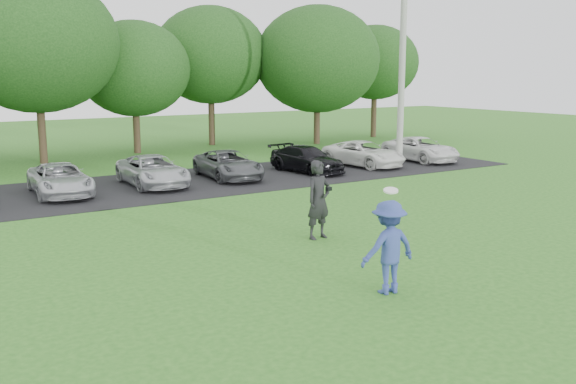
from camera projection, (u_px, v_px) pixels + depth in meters
name	position (u px, v px, depth m)	size (l,w,h in m)	color
ground	(380.00, 282.00, 13.01)	(100.00, 100.00, 0.00)	#2A681D
parking_lot	(151.00, 186.00, 23.80)	(32.00, 6.50, 0.03)	black
utility_pole	(403.00, 45.00, 27.63)	(0.28, 0.28, 10.69)	#A2A39E
frisbee_player	(388.00, 247.00, 12.21)	(1.21, 0.79, 2.13)	#334492
camera_bystander	(319.00, 200.00, 16.23)	(0.79, 0.58, 2.01)	black
parked_cars	(153.00, 171.00, 23.63)	(28.72, 4.63, 1.14)	slate
tree_row	(106.00, 57.00, 31.79)	(42.39, 9.85, 8.64)	#38281C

